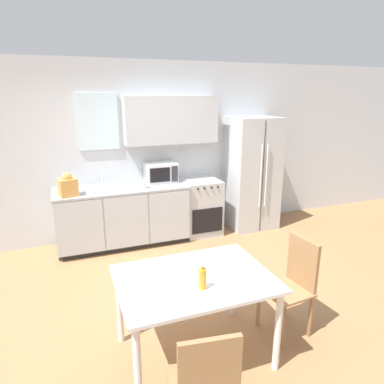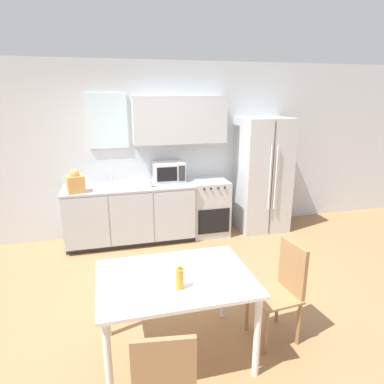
# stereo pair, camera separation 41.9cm
# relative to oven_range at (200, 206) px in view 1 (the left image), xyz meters

# --- Properties ---
(ground_plane) EXTENTS (12.00, 12.00, 0.00)m
(ground_plane) POSITION_rel_oven_range_xyz_m (-0.96, -1.60, -0.45)
(ground_plane) COLOR #9E7047
(wall_back) EXTENTS (12.00, 0.38, 2.70)m
(wall_back) POSITION_rel_oven_range_xyz_m (-0.89, 0.32, 0.98)
(wall_back) COLOR silver
(wall_back) RESTS_ON ground_plane
(kitchen_counter) EXTENTS (1.92, 0.68, 0.89)m
(kitchen_counter) POSITION_rel_oven_range_xyz_m (-1.25, -0.02, 0.00)
(kitchen_counter) COLOR #333333
(kitchen_counter) RESTS_ON ground_plane
(oven_range) EXTENTS (0.58, 0.65, 0.89)m
(oven_range) POSITION_rel_oven_range_xyz_m (0.00, 0.00, 0.00)
(oven_range) COLOR #B7BABC
(oven_range) RESTS_ON ground_plane
(refrigerator) EXTENTS (0.79, 0.71, 1.85)m
(refrigerator) POSITION_rel_oven_range_xyz_m (0.93, -0.02, 0.48)
(refrigerator) COLOR silver
(refrigerator) RESTS_ON ground_plane
(kitchen_sink) EXTENTS (0.58, 0.44, 0.22)m
(kitchen_sink) POSITION_rel_oven_range_xyz_m (-1.49, -0.01, 0.46)
(kitchen_sink) COLOR #B7BABC
(kitchen_sink) RESTS_ON kitchen_counter
(microwave) EXTENTS (0.48, 0.35, 0.30)m
(microwave) POSITION_rel_oven_range_xyz_m (-0.61, 0.11, 0.59)
(microwave) COLOR silver
(microwave) RESTS_ON kitchen_counter
(coffee_mug) EXTENTS (0.12, 0.09, 0.10)m
(coffee_mug) POSITION_rel_oven_range_xyz_m (-0.96, -0.17, 0.49)
(coffee_mug) COLOR white
(coffee_mug) RESTS_ON kitchen_counter
(grocery_bag_0) EXTENTS (0.27, 0.24, 0.33)m
(grocery_bag_0) POSITION_rel_oven_range_xyz_m (-1.99, -0.20, 0.59)
(grocery_bag_0) COLOR #DB994C
(grocery_bag_0) RESTS_ON kitchen_counter
(dining_table) EXTENTS (1.27, 0.91, 0.76)m
(dining_table) POSITION_rel_oven_range_xyz_m (-1.08, -2.56, 0.22)
(dining_table) COLOR white
(dining_table) RESTS_ON ground_plane
(dining_chair_side) EXTENTS (0.44, 0.44, 0.93)m
(dining_chair_side) POSITION_rel_oven_range_xyz_m (-0.07, -2.56, 0.09)
(dining_chair_side) COLOR #997047
(dining_chair_side) RESTS_ON ground_plane
(drink_bottle) EXTENTS (0.07, 0.07, 0.21)m
(drink_bottle) POSITION_rel_oven_range_xyz_m (-1.08, -2.73, 0.40)
(drink_bottle) COLOR orange
(drink_bottle) RESTS_ON dining_table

